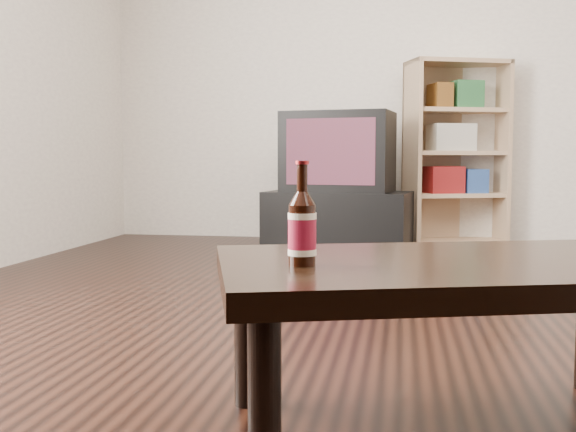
% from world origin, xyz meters
% --- Properties ---
extents(floor, '(5.00, 6.00, 0.01)m').
position_xyz_m(floor, '(0.00, 0.00, -0.01)').
color(floor, black).
rests_on(floor, ground).
extents(wall_back, '(5.00, 0.02, 2.70)m').
position_xyz_m(wall_back, '(0.00, 3.01, 1.35)').
color(wall_back, beige).
rests_on(wall_back, ground).
extents(tv_stand, '(1.05, 0.63, 0.39)m').
position_xyz_m(tv_stand, '(-0.68, 2.44, 0.20)').
color(tv_stand, black).
rests_on(tv_stand, floor).
extents(tv, '(0.79, 0.56, 0.55)m').
position_xyz_m(tv, '(-0.68, 2.44, 0.67)').
color(tv, black).
rests_on(tv, tv_stand).
extents(bookshelf, '(0.78, 0.55, 1.33)m').
position_xyz_m(bookshelf, '(0.13, 2.86, 0.69)').
color(bookshelf, tan).
rests_on(bookshelf, floor).
extents(coffee_table, '(1.20, 0.90, 0.40)m').
position_xyz_m(coffee_table, '(-0.12, -0.70, 0.35)').
color(coffee_table, black).
rests_on(coffee_table, floor).
extents(beer_bottle, '(0.06, 0.06, 0.22)m').
position_xyz_m(beer_bottle, '(-0.45, -0.84, 0.48)').
color(beer_bottle, black).
rests_on(beer_bottle, coffee_table).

